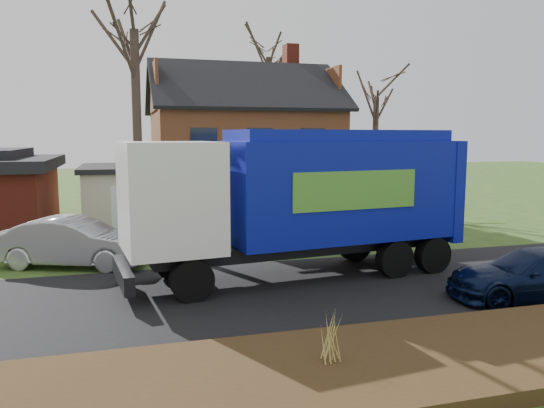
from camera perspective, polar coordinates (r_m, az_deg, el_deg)
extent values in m
plane|color=#2D4717|center=(14.86, 1.19, -9.50)|extent=(120.00, 120.00, 0.00)
cube|color=black|center=(14.85, 1.19, -9.46)|extent=(80.00, 7.00, 0.02)
cube|color=#302010|center=(10.17, 10.34, -16.93)|extent=(80.00, 3.50, 0.30)
cube|color=beige|center=(28.43, -3.19, 1.41)|extent=(9.00, 7.50, 2.70)
cube|color=#522617|center=(28.27, -3.23, 6.96)|extent=(9.00, 7.50, 2.80)
cube|color=maroon|center=(30.31, 2.02, 15.27)|extent=(0.70, 0.90, 1.60)
cube|color=beige|center=(27.26, -15.78, 0.78)|extent=(3.50, 5.50, 2.60)
cube|color=black|center=(27.14, -15.89, 3.76)|extent=(3.90, 5.90, 0.24)
cylinder|color=black|center=(14.08, -8.62, -8.11)|extent=(1.19, 0.51, 1.15)
cylinder|color=black|center=(16.28, -10.57, -6.02)|extent=(1.19, 0.51, 1.15)
cylinder|color=black|center=(16.66, 13.05, -5.77)|extent=(1.19, 0.51, 1.15)
cylinder|color=black|center=(18.56, 8.90, -4.32)|extent=(1.19, 0.51, 1.15)
cylinder|color=black|center=(17.52, 16.91, -5.26)|extent=(1.19, 0.51, 1.15)
cylinder|color=black|center=(19.33, 12.56, -3.94)|extent=(1.19, 0.51, 1.15)
cube|color=black|center=(16.34, 3.70, -4.55)|extent=(9.60, 2.39, 0.39)
cube|color=white|center=(14.74, -10.89, 0.78)|extent=(2.84, 3.03, 2.98)
cube|color=black|center=(14.53, -15.61, 1.21)|extent=(0.36, 2.43, 0.99)
cube|color=black|center=(14.91, -15.73, -7.29)|extent=(0.59, 2.78, 0.50)
cube|color=#0C1490|center=(16.56, 7.02, 1.58)|extent=(7.23, 3.53, 2.98)
cube|color=#0C1490|center=(16.47, 7.12, 7.32)|extent=(6.86, 3.16, 0.33)
cube|color=#0C1490|center=(18.59, 16.73, 1.61)|extent=(0.70, 2.84, 3.21)
cube|color=#4F9731|center=(15.26, 9.06, 1.46)|extent=(3.96, 0.49, 1.11)
cube|color=#4F9731|center=(17.70, 4.34, 2.35)|extent=(3.96, 0.49, 1.11)
imported|color=#A0A2A8|center=(18.73, -20.52, -3.85)|extent=(5.23, 3.41, 1.63)
imported|color=black|center=(15.74, 26.39, -6.82)|extent=(4.81, 2.61, 1.32)
cylinder|color=#3A2C23|center=(21.44, -14.26, 6.76)|extent=(0.35, 0.35, 8.32)
cylinder|color=#433128|center=(26.91, 11.00, 4.66)|extent=(0.28, 0.28, 6.18)
cylinder|color=#3E3125|center=(36.16, -0.37, 8.07)|extent=(0.36, 0.36, 9.46)
cone|color=tan|center=(9.80, 6.41, -14.12)|extent=(0.04, 0.04, 0.87)
cone|color=tan|center=(9.75, 5.65, -14.22)|extent=(0.04, 0.04, 0.87)
cone|color=tan|center=(9.85, 7.17, -14.02)|extent=(0.04, 0.04, 0.87)
cone|color=tan|center=(9.90, 6.17, -13.90)|extent=(0.04, 0.04, 0.87)
cone|color=tan|center=(9.71, 6.67, -14.34)|extent=(0.04, 0.04, 0.87)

